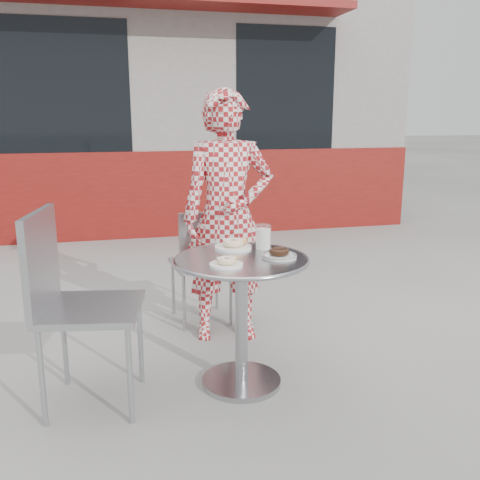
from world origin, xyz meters
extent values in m
plane|color=#989691|center=(0.00, 0.00, 0.00)|extent=(60.00, 60.00, 0.00)
cube|color=gray|center=(0.00, 5.60, 1.50)|extent=(6.00, 4.00, 3.00)
cube|color=maroon|center=(0.00, 3.68, 0.50)|extent=(6.02, 0.20, 1.00)
cube|color=black|center=(-1.20, 3.61, 1.70)|extent=(1.60, 0.04, 1.40)
cube|color=black|center=(1.40, 3.61, 1.70)|extent=(1.20, 0.04, 1.40)
cube|color=maroon|center=(0.00, 3.35, 2.55)|extent=(4.00, 0.60, 0.08)
cylinder|color=#B1B1B6|center=(-0.05, -0.05, 0.01)|extent=(0.42, 0.42, 0.03)
cylinder|color=#B1B1B6|center=(-0.05, -0.05, 0.35)|extent=(0.07, 0.07, 0.67)
cylinder|color=#B1B1B6|center=(-0.05, -0.05, 0.69)|extent=(0.67, 0.67, 0.02)
torus|color=#B1B1B6|center=(-0.05, -0.05, 0.69)|extent=(0.69, 0.69, 0.02)
cube|color=#9EA0A5|center=(-0.10, 0.92, 0.41)|extent=(0.42, 0.42, 0.03)
cube|color=#9EA0A5|center=(-0.08, 0.74, 0.61)|extent=(0.38, 0.07, 0.38)
cube|color=#9EA0A5|center=(-0.79, -0.06, 0.50)|extent=(0.54, 0.54, 0.03)
cube|color=#9EA0A5|center=(-1.01, -0.02, 0.74)|extent=(0.12, 0.46, 0.46)
imported|color=maroon|center=(0.03, 0.61, 0.78)|extent=(0.61, 0.44, 1.57)
cylinder|color=white|center=(-0.04, 0.16, 0.71)|extent=(0.20, 0.20, 0.01)
torus|color=tan|center=(-0.04, 0.16, 0.73)|extent=(0.12, 0.12, 0.04)
sphere|color=#B77A3F|center=(0.02, 0.17, 0.73)|extent=(0.04, 0.04, 0.04)
cylinder|color=white|center=(-0.15, -0.17, 0.71)|extent=(0.16, 0.16, 0.01)
torus|color=tan|center=(-0.15, -0.17, 0.73)|extent=(0.09, 0.09, 0.03)
sphere|color=#B77A3F|center=(-0.11, -0.14, 0.73)|extent=(0.03, 0.03, 0.03)
cylinder|color=white|center=(0.14, -0.08, 0.71)|extent=(0.18, 0.18, 0.01)
torus|color=black|center=(0.14, -0.08, 0.73)|extent=(0.11, 0.11, 0.04)
torus|color=black|center=(0.14, -0.08, 0.71)|extent=(0.18, 0.18, 0.02)
cylinder|color=white|center=(0.11, 0.11, 0.76)|extent=(0.08, 0.08, 0.11)
cylinder|color=white|center=(0.11, 0.11, 0.77)|extent=(0.08, 0.08, 0.13)
camera|label=1|loc=(-0.68, -2.58, 1.41)|focal=40.00mm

